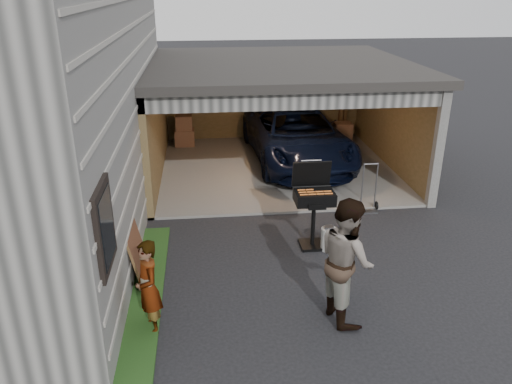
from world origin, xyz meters
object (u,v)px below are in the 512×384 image
Objects in this scene: woman at (148,288)px; bbq_grill at (314,199)px; minivan at (297,137)px; hand_truck at (368,202)px; plywood_panel at (138,255)px; man at (346,260)px; propane_tank at (328,239)px.

woman is 0.89× the size of bbq_grill.
minivan is 3.61m from hand_truck.
bbq_grill is (2.90, 2.29, 0.25)m from woman.
woman is 1.42× the size of plywood_panel.
man is at bearing -97.63° from minivan.
propane_tank is at bearing -18.50° from man.
minivan is 7.95m from woman.
woman reaches higher than propane_tank.
minivan reaches higher than propane_tank.
woman is at bearing -141.75° from bbq_grill.
propane_tank is 2.10m from hand_truck.
woman is 3.70m from bbq_grill.
woman reaches higher than plywood_panel.
hand_truck is (4.80, 2.35, -0.29)m from plywood_panel.
hand_truck is (1.60, 1.43, -0.76)m from bbq_grill.
minivan is 3.22× the size of bbq_grill.
man is at bearing -97.78° from propane_tank.
minivan is at bearing 131.79° from woman.
man is 1.74× the size of hand_truck.
bbq_grill is at bearing 16.01° from plywood_panel.
man is 1.19× the size of bbq_grill.
woman is 0.75× the size of man.
man is (-0.58, -7.10, 0.24)m from minivan.
minivan is at bearing 56.77° from plywood_panel.
bbq_grill is at bearing -137.91° from hand_truck.
propane_tank is (0.28, -0.20, -0.75)m from bbq_grill.
minivan is 6.91m from plywood_panel.
man is at bearing -113.35° from hand_truck.
woman is at bearing -118.92° from minivan.
propane_tank is at bearing 101.06° from woman.
plywood_panel is at bearing 56.82° from man.
man reaches higher than bbq_grill.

